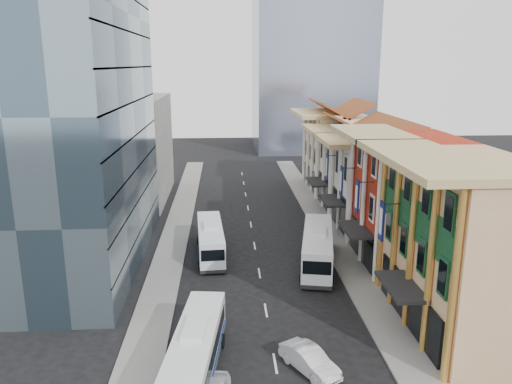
{
  "coord_description": "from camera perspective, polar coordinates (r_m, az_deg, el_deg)",
  "views": [
    {
      "loc": [
        -3.0,
        -26.58,
        18.33
      ],
      "look_at": [
        0.18,
        22.49,
        5.63
      ],
      "focal_mm": 35.0,
      "sensor_mm": 36.0,
      "label": 1
    }
  ],
  "objects": [
    {
      "name": "sidewalk_right",
      "position": [
        53.15,
        9.07,
        -5.79
      ],
      "size": [
        3.0,
        90.0,
        0.15
      ],
      "primitive_type": "cube",
      "color": "slate",
      "rests_on": "ground"
    },
    {
      "name": "sedan_right",
      "position": [
        32.37,
        6.13,
        -18.56
      ],
      "size": [
        3.55,
        4.58,
        1.45
      ],
      "primitive_type": "imported",
      "rotation": [
        0.0,
        0.0,
        0.53
      ],
      "color": "silver",
      "rests_on": "ground"
    },
    {
      "name": "sidewalk_left",
      "position": [
        52.19,
        -9.58,
        -6.2
      ],
      "size": [
        3.0,
        90.0,
        0.15
      ],
      "primitive_type": "cube",
      "color": "slate",
      "rests_on": "ground"
    },
    {
      "name": "shophouse_red",
      "position": [
        48.37,
        17.0,
        -0.93
      ],
      "size": [
        8.0,
        10.0,
        12.0
      ],
      "primitive_type": "cube",
      "color": "#A52612",
      "rests_on": "ground"
    },
    {
      "name": "office_block_far",
      "position": [
        70.71,
        -14.3,
        4.82
      ],
      "size": [
        10.0,
        18.0,
        14.0
      ],
      "primitive_type": "cube",
      "color": "gray",
      "rests_on": "ground"
    },
    {
      "name": "bus_left_near",
      "position": [
        31.54,
        -6.87,
        -17.51
      ],
      "size": [
        3.64,
        10.65,
        3.35
      ],
      "primitive_type": null,
      "rotation": [
        0.0,
        0.0,
        -0.12
      ],
      "color": "silver",
      "rests_on": "ground"
    },
    {
      "name": "shophouse_cream_near",
      "position": [
        57.3,
        13.66,
        0.62
      ],
      "size": [
        8.0,
        9.0,
        10.0
      ],
      "primitive_type": "cube",
      "color": "white",
      "rests_on": "ground"
    },
    {
      "name": "shophouse_tan",
      "position": [
        37.92,
        23.29,
        -5.73
      ],
      "size": [
        8.0,
        14.0,
        12.0
      ],
      "primitive_type": "cube",
      "color": "tan",
      "rests_on": "ground"
    },
    {
      "name": "shophouse_cream_mid",
      "position": [
        65.73,
        11.37,
        2.5
      ],
      "size": [
        8.0,
        9.0,
        10.0
      ],
      "primitive_type": "cube",
      "color": "white",
      "rests_on": "ground"
    },
    {
      "name": "bus_right",
      "position": [
        46.8,
        7.04,
        -6.26
      ],
      "size": [
        4.86,
        11.81,
        3.69
      ],
      "primitive_type": null,
      "rotation": [
        0.0,
        0.0,
        -0.19
      ],
      "color": "silver",
      "rests_on": "ground"
    },
    {
      "name": "office_tower",
      "position": [
        47.8,
        -21.04,
        9.54
      ],
      "size": [
        12.0,
        26.0,
        30.0
      ],
      "primitive_type": "cube",
      "color": "#3C5160",
      "rests_on": "ground"
    },
    {
      "name": "ground",
      "position": [
        32.43,
        2.39,
        -19.96
      ],
      "size": [
        200.0,
        200.0,
        0.0
      ],
      "primitive_type": "plane",
      "color": "black",
      "rests_on": "ground"
    },
    {
      "name": "shophouse_cream_far",
      "position": [
        75.64,
        9.37,
        4.52
      ],
      "size": [
        8.0,
        12.0,
        11.0
      ],
      "primitive_type": "cube",
      "color": "white",
      "rests_on": "ground"
    },
    {
      "name": "bus_left_far",
      "position": [
        49.27,
        -5.22,
        -5.37
      ],
      "size": [
        3.08,
        10.42,
        3.3
      ],
      "primitive_type": null,
      "rotation": [
        0.0,
        0.0,
        0.07
      ],
      "color": "silver",
      "rests_on": "ground"
    }
  ]
}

